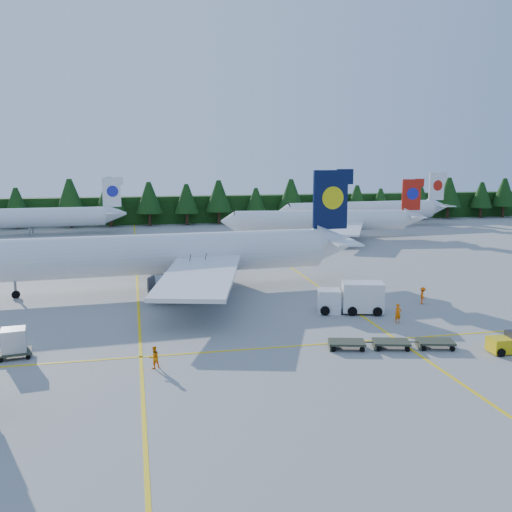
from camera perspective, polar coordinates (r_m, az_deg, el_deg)
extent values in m
plane|color=gray|center=(50.58, 4.62, -6.66)|extent=(320.00, 320.00, 0.00)
cube|color=yellow|center=(67.93, -11.80, -2.59)|extent=(0.25, 120.00, 0.01)
cube|color=yellow|center=(70.86, 4.60, -1.91)|extent=(0.25, 120.00, 0.01)
cube|color=yellow|center=(45.14, 6.84, -8.73)|extent=(80.00, 0.25, 0.01)
cube|color=black|center=(129.69, -5.91, 4.68)|extent=(220.00, 4.00, 6.00)
cylinder|color=silver|center=(62.92, -10.11, 0.18)|extent=(37.79, 6.52, 4.42)
cube|color=black|center=(67.26, 7.45, 5.60)|extent=(4.22, 0.62, 6.86)
cube|color=silver|center=(72.61, -8.20, 0.96)|extent=(12.19, 17.86, 1.25)
cylinder|color=slate|center=(69.69, -9.66, -0.73)|extent=(3.88, 2.53, 2.32)
cube|color=silver|center=(54.28, -5.66, -1.94)|extent=(10.65, 17.73, 1.25)
cylinder|color=slate|center=(57.19, -8.33, -2.98)|extent=(3.88, 2.53, 2.32)
cylinder|color=slate|center=(63.83, -22.92, -3.09)|extent=(0.27, 0.27, 1.88)
cylinder|color=silver|center=(103.79, 6.43, 3.57)|extent=(30.98, 7.48, 3.62)
cone|color=silver|center=(101.83, -2.81, 3.50)|extent=(2.97, 3.91, 3.62)
cube|color=#B1180B|center=(107.97, 15.27, 5.93)|extent=(3.45, 0.75, 5.61)
cube|color=silver|center=(111.89, 7.02, 3.72)|extent=(7.86, 14.35, 1.03)
cylinder|color=slate|center=(109.28, 6.34, 2.92)|extent=(3.29, 2.27, 1.90)
cube|color=silver|center=(96.98, 8.89, 2.76)|extent=(10.70, 14.59, 1.03)
cylinder|color=slate|center=(99.09, 7.52, 2.20)|extent=(3.29, 2.27, 1.90)
cylinder|color=slate|center=(102.43, -0.02, 2.15)|extent=(0.22, 0.22, 1.54)
cylinder|color=silver|center=(115.84, -22.54, 3.54)|extent=(31.16, 5.04, 3.65)
cube|color=silver|center=(114.44, -14.25, 6.20)|extent=(3.48, 0.48, 5.66)
cylinder|color=silver|center=(122.15, 10.57, 4.48)|extent=(33.05, 6.75, 3.86)
cone|color=silver|center=(114.96, 2.69, 4.32)|extent=(3.04, 4.09, 3.86)
cube|color=silver|center=(131.12, 17.61, 6.66)|extent=(3.69, 0.66, 5.99)
cylinder|color=slate|center=(117.14, 5.11, 3.06)|extent=(0.23, 0.23, 1.55)
cube|color=silver|center=(59.39, -5.56, -3.70)|extent=(4.14, 2.60, 1.02)
cube|color=slate|center=(60.79, -6.05, -1.84)|extent=(2.02, 3.87, 2.74)
cube|color=slate|center=(62.31, -6.51, -0.39)|extent=(1.81, 1.35, 0.11)
cube|color=white|center=(53.89, 7.31, -4.49)|extent=(2.55, 2.55, 2.18)
cube|color=black|center=(53.76, 7.32, -3.95)|extent=(2.22, 2.37, 0.93)
cube|color=white|center=(54.09, 10.61, -4.01)|extent=(4.21, 3.19, 2.70)
cube|color=gold|center=(46.64, 23.82, -8.09)|extent=(2.76, 1.53, 1.07)
cube|color=#323627|center=(44.17, 9.07, -8.51)|extent=(3.05, 2.32, 0.16)
cube|color=#323627|center=(44.90, 13.37, -8.35)|extent=(3.05, 2.32, 0.16)
cube|color=#323627|center=(45.87, 17.51, -8.16)|extent=(3.05, 2.32, 0.16)
cube|color=#323627|center=(45.31, -22.98, -8.82)|extent=(2.57, 2.12, 0.15)
cube|color=silver|center=(45.04, -23.06, -7.72)|extent=(1.86, 1.81, 1.65)
imported|color=#FF6605|center=(51.59, 14.02, -5.59)|extent=(0.68, 0.49, 1.74)
imported|color=orange|center=(40.29, -10.16, -9.94)|extent=(0.95, 0.88, 1.57)
imported|color=#F75B05|center=(58.91, 16.34, -3.82)|extent=(0.65, 0.80, 1.69)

